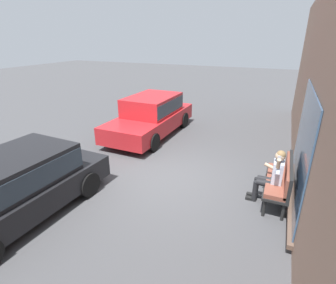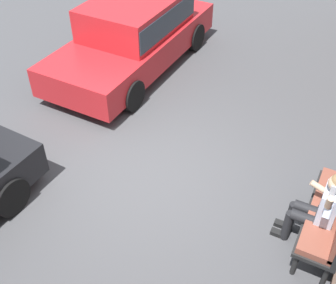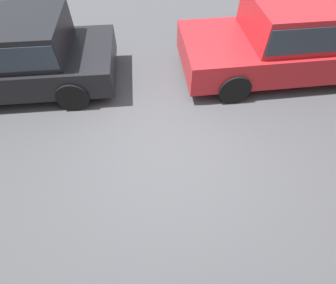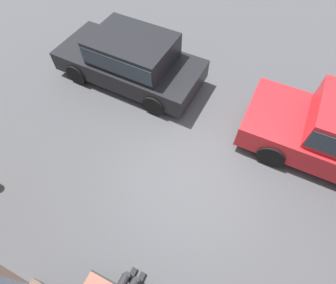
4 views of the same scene
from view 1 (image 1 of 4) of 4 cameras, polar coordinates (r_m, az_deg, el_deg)
name	(u,v)px [view 1 (image 1 of 4)]	position (r m, az deg, el deg)	size (l,w,h in m)	color
ground_plane	(169,176)	(7.53, 0.27, -7.52)	(60.00, 60.00, 0.00)	#424244
building_facade	(324,103)	(6.20, 30.78, 7.29)	(18.00, 0.51, 4.94)	#93705B
bench	(282,179)	(6.78, 23.55, -7.32)	(1.71, 0.55, 1.03)	black
person_on_phone	(272,175)	(6.57, 21.72, -6.72)	(0.73, 0.74, 1.37)	black
parked_car_near	(152,114)	(10.54, -3.61, 6.12)	(4.65, 2.00, 1.55)	red
parked_car_mid	(18,183)	(6.59, -29.93, -7.71)	(4.18, 2.03, 1.42)	black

